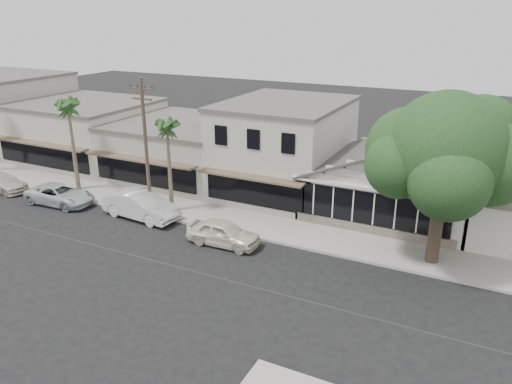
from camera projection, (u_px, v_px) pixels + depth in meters
The scene contains 15 objects.
ground at pixel (231, 281), 25.09m from camera, with size 140.00×140.00×0.00m, color black.
sidewalk_north at pixel (177, 208), 34.10m from camera, with size 90.00×3.50×0.15m, color #9E9991.
corner_shop at pixel (390, 176), 32.57m from camera, with size 10.40×8.60×5.10m.
row_building_near at pixel (284, 149), 36.58m from camera, with size 8.00×10.00×6.50m, color silver.
row_building_midnear at pixel (183, 150), 40.76m from camera, with size 10.00×10.00×4.20m, color #B2AFA0.
row_building_midfar at pixel (86, 132), 45.04m from camera, with size 11.00×10.00×5.00m, color silver.
row_building_far at pixel (2, 112), 49.36m from camera, with size 11.00×10.00×6.80m, color #B2AFA0.
utility_pole at pixel (146, 145), 31.60m from camera, with size 1.80×0.24×9.00m.
car_0 at pixel (223, 233), 28.76m from camera, with size 1.75×4.35×1.48m, color silver.
car_1 at pixel (141, 205), 32.44m from camera, with size 1.87×5.37×1.77m, color silver.
car_2 at pixel (60, 195), 34.86m from camera, with size 2.30×5.00×1.39m, color #B3C0BE.
car_3 at pixel (3, 182), 37.51m from camera, with size 1.80×4.43×1.29m, color beige.
shade_tree at pixel (445, 153), 25.03m from camera, with size 8.35×7.55×9.27m.
palm_east at pixel (167, 128), 31.67m from camera, with size 2.62×2.62×6.75m.
palm_mid at pixel (68, 107), 35.57m from camera, with size 2.52×2.52×7.37m.
Camera 1 is at (11.01, -19.13, 12.80)m, focal length 35.00 mm.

